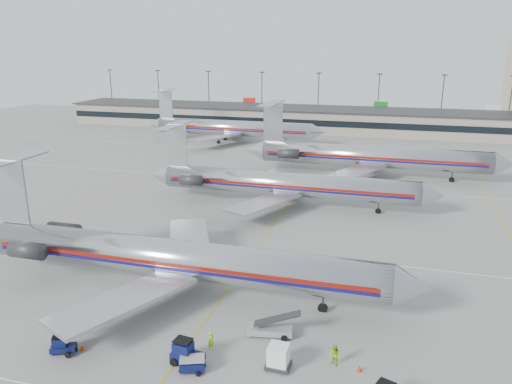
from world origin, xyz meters
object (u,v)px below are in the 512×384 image
(jet_second_row, at_px, (281,183))
(tug_center, at_px, (186,353))
(belt_loader, at_px, (271,329))
(jet_foreground, at_px, (170,257))
(uld_container, at_px, (278,357))

(jet_second_row, bearing_deg, tug_center, -87.34)
(tug_center, distance_m, belt_loader, 7.63)
(tug_center, bearing_deg, belt_loader, 52.40)
(jet_second_row, bearing_deg, jet_foreground, -98.17)
(jet_foreground, relative_size, tug_center, 18.03)
(tug_center, height_order, belt_loader, belt_loader)
(tug_center, xyz_separation_m, uld_container, (6.95, 1.35, 0.05))
(jet_foreground, distance_m, tug_center, 12.49)
(jet_foreground, relative_size, jet_second_row, 1.05)
(jet_foreground, height_order, jet_second_row, jet_foreground)
(jet_second_row, relative_size, belt_loader, 9.78)
(tug_center, bearing_deg, uld_container, 17.68)
(jet_second_row, height_order, uld_container, jet_second_row)
(jet_foreground, height_order, tug_center, jet_foreground)
(jet_foreground, xyz_separation_m, tug_center, (6.14, -10.55, -2.65))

